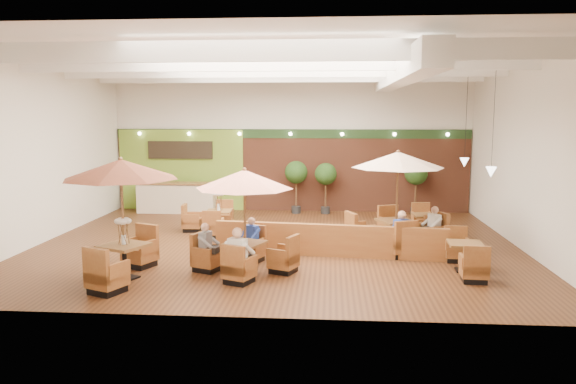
# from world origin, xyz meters

# --- Properties ---
(room) EXTENTS (14.04, 14.00, 5.52)m
(room) POSITION_xyz_m (0.25, 1.22, 3.63)
(room) COLOR #381E0F
(room) RESTS_ON ground
(service_counter) EXTENTS (3.00, 0.75, 1.18)m
(service_counter) POSITION_xyz_m (-4.40, 5.10, 0.58)
(service_counter) COLOR beige
(service_counter) RESTS_ON ground
(booth_divider) EXTENTS (6.28, 0.85, 0.87)m
(booth_divider) POSITION_xyz_m (1.54, -1.25, 0.44)
(booth_divider) COLOR brown
(booth_divider) RESTS_ON ground
(table_0) EXTENTS (2.65, 3.00, 2.86)m
(table_0) POSITION_xyz_m (-3.20, -3.73, 2.16)
(table_0) COLOR brown
(table_0) RESTS_ON ground
(table_1) EXTENTS (2.67, 2.67, 2.56)m
(table_1) POSITION_xyz_m (-0.49, -2.92, 1.75)
(table_1) COLOR brown
(table_1) RESTS_ON ground
(table_2) EXTENTS (2.96, 2.96, 2.82)m
(table_2) POSITION_xyz_m (3.46, -0.14, 1.91)
(table_2) COLOR brown
(table_2) RESTS_ON ground
(table_3) EXTENTS (1.62, 2.40, 1.49)m
(table_3) POSITION_xyz_m (-2.28, 1.66, 0.44)
(table_3) COLOR brown
(table_3) RESTS_ON ground
(table_4) EXTENTS (0.85, 2.42, 0.90)m
(table_4) POSITION_xyz_m (4.87, -2.45, 0.34)
(table_4) COLOR brown
(table_4) RESTS_ON ground
(table_5) EXTENTS (0.88, 2.48, 0.92)m
(table_5) POSITION_xyz_m (4.57, 1.32, 0.35)
(table_5) COLOR brown
(table_5) RESTS_ON ground
(topiary_0) EXTENTS (0.88, 0.88, 2.04)m
(topiary_0) POSITION_xyz_m (0.25, 5.30, 1.52)
(topiary_0) COLOR black
(topiary_0) RESTS_ON ground
(topiary_1) EXTENTS (0.85, 0.85, 1.96)m
(topiary_1) POSITION_xyz_m (1.39, 5.30, 1.46)
(topiary_1) COLOR black
(topiary_1) RESTS_ON ground
(topiary_2) EXTENTS (0.87, 0.87, 2.03)m
(topiary_2) POSITION_xyz_m (4.80, 5.30, 1.51)
(topiary_2) COLOR black
(topiary_2) RESTS_ON ground
(diner_0) EXTENTS (0.47, 0.43, 0.84)m
(diner_0) POSITION_xyz_m (-0.49, -3.85, 0.77)
(diner_0) COLOR silver
(diner_0) RESTS_ON ground
(diner_1) EXTENTS (0.40, 0.39, 0.71)m
(diner_1) POSITION_xyz_m (-0.49, -1.98, 0.72)
(diner_1) COLOR #24409F
(diner_1) RESTS_ON ground
(diner_2) EXTENTS (0.35, 0.39, 0.73)m
(diner_2) POSITION_xyz_m (-1.42, -2.92, 0.73)
(diner_2) COLOR gray
(diner_2) RESTS_ON ground
(diner_3) EXTENTS (0.45, 0.41, 0.81)m
(diner_3) POSITION_xyz_m (3.46, -1.17, 0.76)
(diner_3) COLOR #24409F
(diner_3) RESTS_ON ground
(diner_4) EXTENTS (0.40, 0.42, 0.76)m
(diner_4) POSITION_xyz_m (4.50, -0.14, 0.74)
(diner_4) COLOR silver
(diner_4) RESTS_ON ground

